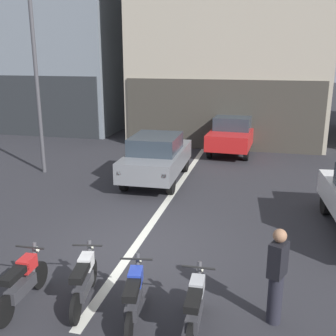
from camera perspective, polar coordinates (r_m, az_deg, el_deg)
name	(u,v)px	position (r m, az deg, el deg)	size (l,w,h in m)	color
ground_plane	(134,249)	(9.51, -4.83, -11.24)	(120.00, 120.00, 0.00)	#2B2B30
lane_centre_line	(185,175)	(14.92, 2.44, -1.03)	(0.20, 18.00, 0.01)	silver
building_corner_left	(41,26)	(26.59, -17.33, 18.50)	(10.22, 7.32, 11.83)	gray
building_mid_block	(234,16)	(23.13, 9.25, 20.27)	(9.31, 9.01, 12.44)	#B2A893
car_grey_crossing_near	(157,156)	(14.07, -1.59, 1.66)	(1.87, 4.14, 1.64)	black
car_red_down_street	(233,133)	(18.51, 9.07, 4.89)	(1.97, 4.19, 1.64)	black
street_lamp	(35,62)	(15.45, -18.13, 13.91)	(0.36, 0.36, 6.57)	#47474C
motorcycle_red_row_leftmost	(23,281)	(7.82, -19.72, -14.75)	(0.55, 1.67, 0.98)	black
motorcycle_white_row_left_mid	(84,279)	(7.60, -11.68, -15.04)	(0.55, 1.66, 0.98)	black
motorcycle_blue_row_centre	(134,296)	(7.04, -4.76, -17.44)	(0.55, 1.66, 0.98)	black
motorcycle_silver_row_right_mid	(195,306)	(6.80, 3.83, -18.74)	(0.55, 1.67, 0.98)	black
person_by_motorcycles	(277,276)	(7.00, 14.99, -14.39)	(0.34, 0.42, 1.67)	#23232D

